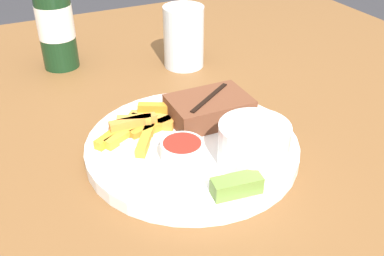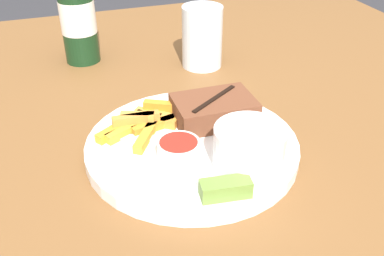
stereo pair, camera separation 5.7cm
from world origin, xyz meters
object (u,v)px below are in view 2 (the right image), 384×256
at_px(knife_utensil, 189,126).
at_px(drinking_glass, 202,37).
at_px(dinner_plate, 192,147).
at_px(coleslaw_cup, 249,146).
at_px(dipping_sauce_cup, 179,149).
at_px(steak_portion, 214,110).
at_px(pickle_spear, 227,188).
at_px(fork_utensil, 137,138).
at_px(beer_bottle, 77,14).

height_order(knife_utensil, drinking_glass, drinking_glass).
distance_m(dinner_plate, drinking_glass, 0.28).
height_order(coleslaw_cup, dipping_sauce_cup, coleslaw_cup).
relative_size(steak_portion, dipping_sauce_cup, 2.07).
bearing_deg(pickle_spear, fork_utensil, 115.84).
relative_size(dinner_plate, knife_utensil, 1.82).
distance_m(dinner_plate, fork_utensil, 0.07).
xyz_separation_m(coleslaw_cup, beer_bottle, (-0.14, 0.42, 0.04)).
bearing_deg(knife_utensil, fork_utensil, 123.05).
bearing_deg(drinking_glass, dinner_plate, -112.55).
xyz_separation_m(pickle_spear, drinking_glass, (0.10, 0.37, 0.03)).
bearing_deg(pickle_spear, steak_portion, 74.05).
bearing_deg(dipping_sauce_cup, fork_utensil, 124.75).
relative_size(pickle_spear, knife_utensil, 0.38).
height_order(beer_bottle, drinking_glass, beer_bottle).
relative_size(coleslaw_cup, drinking_glass, 0.78).
height_order(dinner_plate, pickle_spear, pickle_spear).
xyz_separation_m(coleslaw_cup, pickle_spear, (-0.04, -0.04, -0.02)).
distance_m(steak_portion, dipping_sauce_cup, 0.10).
bearing_deg(drinking_glass, coleslaw_cup, -100.40).
relative_size(fork_utensil, knife_utensil, 0.85).
bearing_deg(fork_utensil, pickle_spear, -41.42).
height_order(steak_portion, drinking_glass, drinking_glass).
xyz_separation_m(steak_portion, knife_utensil, (-0.04, -0.01, -0.01)).
height_order(dinner_plate, steak_portion, steak_portion).
distance_m(dinner_plate, knife_utensil, 0.03).
xyz_separation_m(dipping_sauce_cup, beer_bottle, (-0.07, 0.37, 0.06)).
bearing_deg(knife_utensil, drinking_glass, 6.42).
bearing_deg(beer_bottle, drinking_glass, -24.40).
bearing_deg(coleslaw_cup, pickle_spear, -137.29).
bearing_deg(dipping_sauce_cup, pickle_spear, -71.05).
distance_m(pickle_spear, fork_utensil, 0.16).
distance_m(dipping_sauce_cup, fork_utensil, 0.07).
distance_m(coleslaw_cup, pickle_spear, 0.06).
bearing_deg(dinner_plate, dipping_sauce_cup, -133.13).
bearing_deg(steak_portion, beer_bottle, 114.83).
relative_size(dinner_plate, coleslaw_cup, 3.26).
xyz_separation_m(dinner_plate, drinking_glass, (0.11, 0.25, 0.05)).
height_order(steak_portion, pickle_spear, steak_portion).
xyz_separation_m(pickle_spear, knife_utensil, (0.00, 0.14, -0.01)).
bearing_deg(pickle_spear, dinner_plate, 90.96).
bearing_deg(dinner_plate, coleslaw_cup, -57.53).
xyz_separation_m(coleslaw_cup, drinking_glass, (0.06, 0.33, 0.01)).
xyz_separation_m(steak_portion, coleslaw_cup, (0.00, -0.11, 0.01)).
height_order(dipping_sauce_cup, knife_utensil, dipping_sauce_cup).
distance_m(pickle_spear, drinking_glass, 0.38).
bearing_deg(dinner_plate, drinking_glass, 67.45).
relative_size(dipping_sauce_cup, beer_bottle, 0.21).
relative_size(steak_portion, knife_utensil, 0.73).
bearing_deg(dipping_sauce_cup, coleslaw_cup, -30.76).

